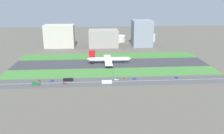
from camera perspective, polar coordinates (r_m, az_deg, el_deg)
ground_plane at (r=332.82m, az=-0.28°, el=0.94°), size 800.00×800.00×0.00m
runway at (r=332.80m, az=-0.28°, el=0.94°), size 280.00×46.00×0.10m
grass_median_north at (r=372.16m, az=-0.69°, el=2.77°), size 280.00×36.00×0.10m
grass_median_south at (r=293.90m, az=0.23°, el=-1.37°), size 280.00×36.00×0.10m
highway at (r=263.97m, az=0.74°, el=-3.64°), size 280.00×28.00×0.10m
highway_centerline at (r=263.95m, az=0.74°, el=-3.63°), size 266.00×0.50×0.01m
airliner at (r=330.84m, az=-0.96°, el=1.96°), size 65.00×56.00×19.70m
car_0 at (r=271.15m, az=5.67°, el=-2.94°), size 4.40×1.80×2.00m
car_1 at (r=272.63m, az=-14.83°, el=-3.36°), size 4.40×1.80×2.00m
car_3 at (r=276.00m, az=-17.97°, el=-3.38°), size 4.40×1.80×2.00m
car_5 at (r=283.98m, az=15.91°, el=-2.59°), size 4.40×1.80×2.00m
truck_0 at (r=266.86m, az=-18.59°, el=-4.01°), size 8.40×2.50×4.00m
bus_0 at (r=258.11m, az=-1.31°, el=-3.74°), size 11.60×2.50×3.50m
car_6 at (r=269.32m, az=2.91°, el=-3.02°), size 4.40×1.80×2.00m
car_2 at (r=268.50m, az=1.17°, el=-3.07°), size 4.40×1.80×2.00m
bus_1 at (r=269.34m, az=-10.94°, el=-3.13°), size 11.60×2.50×3.50m
car_4 at (r=260.84m, az=-11.86°, el=-4.11°), size 4.40×1.80×2.00m
traffic_light at (r=274.55m, az=0.33°, el=-1.84°), size 0.36×0.50×7.20m
terminal_building at (r=443.87m, az=-13.04°, el=7.57°), size 55.07×29.09×42.29m
hangar_building at (r=439.50m, az=-2.16°, el=7.23°), size 55.32×37.60×31.99m
office_tower at (r=446.51m, az=7.53°, el=8.41°), size 37.33×36.38×49.67m
fuel_tank_west at (r=487.87m, az=2.02°, el=7.15°), size 23.24×23.24×12.99m
fuel_tank_centre at (r=492.65m, az=6.18°, el=7.27°), size 23.52×23.52×14.67m
fuel_tank_east at (r=498.72m, az=9.60°, el=7.27°), size 21.14×21.14×14.93m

